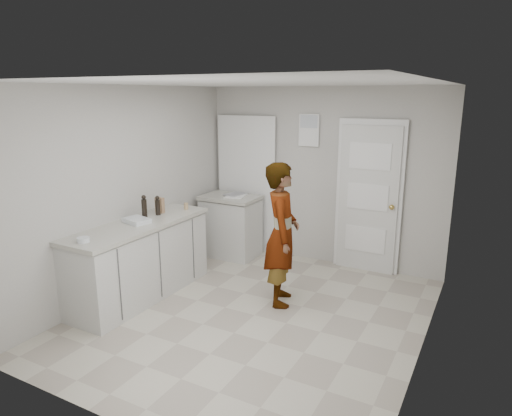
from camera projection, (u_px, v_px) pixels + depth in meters
The scene contains 12 objects.
ground at pixel (255, 315), 5.08m from camera, with size 4.00×4.00×0.00m, color #A29788.
room_shell at pixel (308, 192), 6.58m from camera, with size 4.00×4.00×4.00m.
main_counter at pixel (141, 263), 5.48m from camera, with size 0.64×1.96×0.93m.
side_counter at pixel (231, 228), 6.88m from camera, with size 0.84×0.61×0.93m.
person at pixel (282, 234), 5.22m from camera, with size 0.61×0.40×1.67m, color silver.
cake_mix_box at pixel (160, 205), 5.79m from camera, with size 0.12×0.05×0.20m, color #8D6346.
spice_jar at pixel (186, 206), 5.96m from camera, with size 0.06×0.06×0.09m, color tan.
oil_cruet_a at pixel (158, 206), 5.67m from camera, with size 0.06×0.06×0.25m.
oil_cruet_b at pixel (144, 207), 5.52m from camera, with size 0.06×0.06×0.29m.
baking_dish at pixel (137, 221), 5.35m from camera, with size 0.35×0.28×0.05m.
egg_bowl at pixel (83, 240), 4.65m from camera, with size 0.13×0.13×0.05m.
papers at pixel (236, 196), 6.74m from camera, with size 0.26×0.34×0.01m, color white.
Camera 1 is at (2.22, -4.07, 2.40)m, focal length 32.00 mm.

